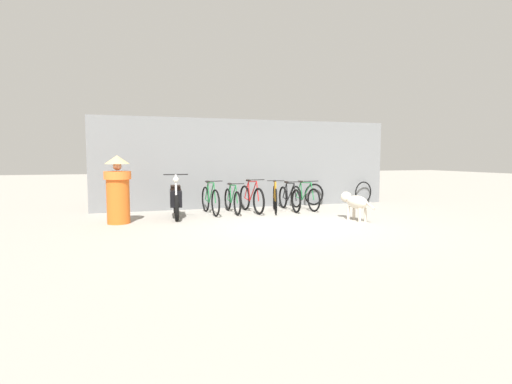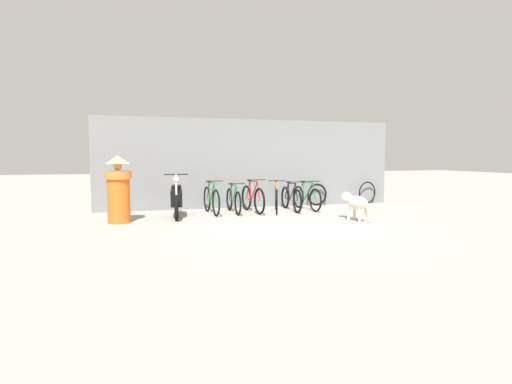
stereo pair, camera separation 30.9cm
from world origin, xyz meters
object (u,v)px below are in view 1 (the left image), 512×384
bicycle_3 (275,198)px  stray_dog (355,202)px  bicycle_2 (251,199)px  bicycle_4 (289,198)px  bicycle_0 (210,200)px  spare_tire_left (314,194)px  bicycle_1 (232,200)px  spare_tire_right (363,192)px  bicycle_5 (304,197)px  motorcycle (176,199)px  person_in_robes (118,189)px

bicycle_3 → stray_dog: bearing=51.6°
bicycle_2 → bicycle_4: bearing=86.4°
bicycle_0 → spare_tire_left: (3.48, 0.90, -0.03)m
bicycle_1 → spare_tire_right: 4.72m
bicycle_5 → motorcycle: bearing=-90.1°
bicycle_4 → bicycle_5: 0.49m
motorcycle → bicycle_0: bearing=112.0°
spare_tire_left → spare_tire_right: spare_tire_right is taller
person_in_robes → spare_tire_left: 6.04m
bicycle_5 → bicycle_2: bearing=-92.5°
bicycle_3 → spare_tire_left: size_ratio=2.41×
bicycle_5 → spare_tire_right: (2.48, 0.83, 0.01)m
bicycle_5 → spare_tire_left: (0.71, 0.83, -0.01)m
bicycle_1 → motorcycle: 1.58m
bicycle_3 → spare_tire_left: (1.69, 1.04, -0.03)m
bicycle_1 → bicycle_3: size_ratio=0.99×
spare_tire_left → spare_tire_right: (1.77, -0.00, 0.02)m
bicycle_0 → bicycle_2: bearing=84.7°
bicycle_3 → motorcycle: size_ratio=0.86×
bicycle_2 → spare_tire_right: (4.11, 0.92, -0.01)m
bicycle_4 → bicycle_0: bearing=-87.3°
motorcycle → person_in_robes: 1.51m
bicycle_3 → stray_dog: (1.31, -1.94, 0.07)m
bicycle_5 → stray_dog: bearing=3.0°
bicycle_4 → person_in_robes: person_in_robes is taller
bicycle_0 → spare_tire_left: 3.59m
bicycle_2 → bicycle_3: size_ratio=1.02×
bicycle_2 → person_in_robes: bearing=-81.9°
spare_tire_right → bicycle_5: bearing=-161.5°
person_in_robes → spare_tire_right: size_ratio=2.16×
bicycle_0 → bicycle_4: bicycle_0 is taller
bicycle_3 → stray_dog: 2.34m
bicycle_2 → stray_dog: (1.95, -2.06, 0.07)m
spare_tire_left → motorcycle: bearing=-164.9°
bicycle_4 → bicycle_5: bearing=97.4°
bicycle_0 → motorcycle: (-0.94, -0.29, 0.08)m
spare_tire_left → spare_tire_right: size_ratio=0.96×
bicycle_1 → spare_tire_right: size_ratio=2.28×
bicycle_3 → spare_tire_left: bearing=139.1°
bicycle_5 → motorcycle: size_ratio=0.87×
bicycle_1 → spare_tire_left: bicycle_1 is taller
bicycle_1 → person_in_robes: (-2.90, -0.89, 0.46)m
motorcycle → spare_tire_right: bearing=105.8°
stray_dog → person_in_robes: person_in_robes is taller
bicycle_4 → motorcycle: 3.22m
stray_dog → spare_tire_left: 3.01m
stray_dog → spare_tire_left: size_ratio=1.72×
person_in_robes → bicycle_1: bearing=161.1°
bicycle_0 → bicycle_2: 1.14m
bicycle_0 → bicycle_2: (1.14, -0.02, 0.00)m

